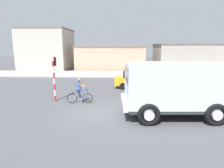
# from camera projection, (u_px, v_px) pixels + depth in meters

# --- Properties ---
(ground_plane) EXTENTS (120.00, 120.00, 0.00)m
(ground_plane) POSITION_uv_depth(u_px,v_px,m) (99.00, 113.00, 10.67)
(ground_plane) COLOR #4C4C51
(sidewalk_far) EXTENTS (80.00, 5.00, 0.16)m
(sidewalk_far) POSITION_uv_depth(u_px,v_px,m) (111.00, 74.00, 25.08)
(sidewalk_far) COLOR #ADADA8
(sidewalk_far) RESTS_ON ground
(truck_foreground) EXTENTS (5.53, 3.03, 2.90)m
(truck_foreground) POSITION_uv_depth(u_px,v_px,m) (175.00, 86.00, 9.89)
(truck_foreground) COLOR silver
(truck_foreground) RESTS_ON ground
(cyclist) EXTENTS (1.73, 0.50, 1.72)m
(cyclist) POSITION_uv_depth(u_px,v_px,m) (79.00, 91.00, 12.36)
(cyclist) COLOR black
(cyclist) RESTS_ON ground
(traffic_light_pole) EXTENTS (0.24, 0.43, 3.20)m
(traffic_light_pole) POSITION_uv_depth(u_px,v_px,m) (54.00, 72.00, 12.70)
(traffic_light_pole) COLOR red
(traffic_light_pole) RESTS_ON ground
(car_red_near) EXTENTS (4.12, 2.12, 1.60)m
(car_red_near) POSITION_uv_depth(u_px,v_px,m) (137.00, 79.00, 17.02)
(car_red_near) COLOR gold
(car_red_near) RESTS_ON ground
(car_white_mid) EXTENTS (4.23, 2.39, 1.60)m
(car_white_mid) POSITION_uv_depth(u_px,v_px,m) (188.00, 79.00, 16.88)
(car_white_mid) COLOR #1E2328
(car_white_mid) RESTS_ON ground
(building_corner_left) EXTENTS (7.61, 7.64, 6.60)m
(building_corner_left) POSITION_uv_depth(u_px,v_px,m) (48.00, 49.00, 31.30)
(building_corner_left) COLOR #B2AD9E
(building_corner_left) RESTS_ON ground
(building_mid_block) EXTENTS (11.04, 6.76, 3.79)m
(building_mid_block) POSITION_uv_depth(u_px,v_px,m) (111.00, 58.00, 31.26)
(building_mid_block) COLOR tan
(building_mid_block) RESTS_ON ground
(building_corner_right) EXTENTS (11.61, 7.40, 4.17)m
(building_corner_right) POSITION_uv_depth(u_px,v_px,m) (192.00, 57.00, 30.18)
(building_corner_right) COLOR #9E9389
(building_corner_right) RESTS_ON ground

